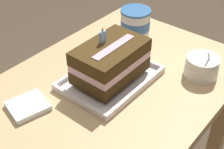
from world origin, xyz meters
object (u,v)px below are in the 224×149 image
Objects in this scene: foil_tray at (110,79)px; birthday_cake at (110,61)px; bowl_stack at (202,67)px; napkin_pile at (28,106)px; ice_cream_tub at (135,24)px.

foil_tray is 1.34× the size of birthday_cake.
birthday_cake is at bearing 135.22° from bowl_stack.
ice_cream_tub is at bearing -0.50° from napkin_pile.
foil_tray is at bearing 135.22° from bowl_stack.
birthday_cake is (-0.00, 0.00, 0.08)m from foil_tray.
napkin_pile is at bearing 179.50° from ice_cream_tub.
foil_tray is at bearing -22.23° from napkin_pile.
napkin_pile is (-0.27, 0.11, 0.00)m from foil_tray.
bowl_stack reaches higher than napkin_pile.
birthday_cake is at bearing 90.00° from foil_tray.
bowl_stack is 0.86× the size of napkin_pile.
foil_tray is 2.56× the size of ice_cream_tub.
birthday_cake is at bearing -22.23° from napkin_pile.
ice_cream_tub is (0.06, 0.33, 0.03)m from bowl_stack.
ice_cream_tub reaches higher than bowl_stack.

